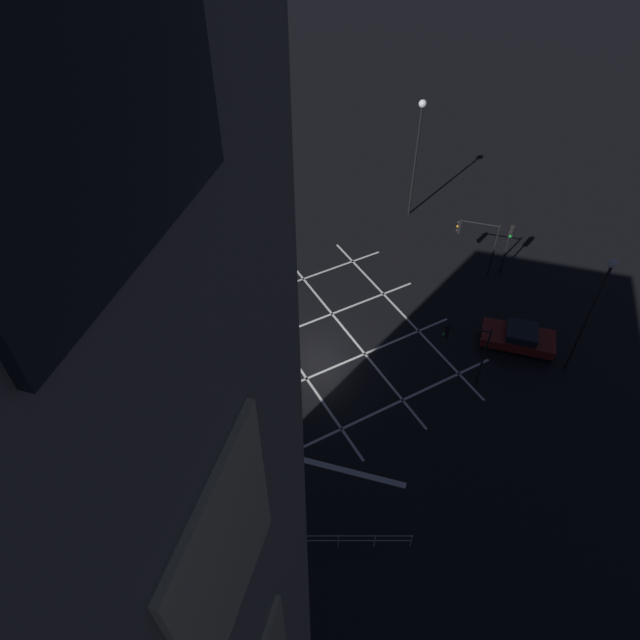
# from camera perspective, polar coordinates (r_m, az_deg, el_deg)

# --- Properties ---
(ground_plane) EXTENTS (200.00, 200.00, 0.00)m
(ground_plane) POSITION_cam_1_polar(r_m,az_deg,el_deg) (32.63, -0.00, -2.46)
(ground_plane) COLOR black
(road_markings) EXTENTS (18.82, 24.12, 0.01)m
(road_markings) POSITION_cam_1_polar(r_m,az_deg,el_deg) (34.78, -12.92, -0.20)
(road_markings) COLOR silver
(road_markings) RESTS_ON ground_plane
(traffic_light_median_south) EXTENTS (0.36, 0.39, 3.92)m
(traffic_light_median_south) POSITION_cam_1_polar(r_m,az_deg,el_deg) (33.86, -14.15, 4.51)
(traffic_light_median_south) COLOR black
(traffic_light_median_south) RESTS_ON ground_plane
(traffic_light_se_cross) EXTENTS (0.36, 2.68, 4.18)m
(traffic_light_se_cross) POSITION_cam_1_polar(r_m,az_deg,el_deg) (27.64, -20.63, -8.27)
(traffic_light_se_cross) COLOR black
(traffic_light_se_cross) RESTS_ON ground_plane
(traffic_light_median_north) EXTENTS (0.36, 2.34, 3.98)m
(traffic_light_median_north) POSITION_cam_1_polar(r_m,az_deg,el_deg) (29.75, 14.15, -1.97)
(traffic_light_median_north) COLOR black
(traffic_light_median_north) RESTS_ON ground_plane
(traffic_light_sw_cross) EXTENTS (0.36, 0.39, 4.15)m
(traffic_light_sw_cross) POSITION_cam_1_polar(r_m,az_deg,el_deg) (40.11, -9.04, 12.56)
(traffic_light_sw_cross) COLOR black
(traffic_light_sw_cross) RESTS_ON ground_plane
(traffic_light_nw_cross) EXTENTS (0.36, 2.62, 3.85)m
(traffic_light_nw_cross) POSITION_cam_1_polar(r_m,az_deg,el_deg) (37.03, 15.21, 8.23)
(traffic_light_nw_cross) COLOR black
(traffic_light_nw_cross) RESTS_ON ground_plane
(traffic_light_sw_main) EXTENTS (0.39, 0.36, 3.93)m
(traffic_light_sw_main) POSITION_cam_1_polar(r_m,az_deg,el_deg) (39.84, -8.31, 12.16)
(traffic_light_sw_main) COLOR black
(traffic_light_sw_main) RESTS_ON ground_plane
(traffic_light_nw_main) EXTENTS (0.39, 0.36, 3.82)m
(traffic_light_nw_main) POSITION_cam_1_polar(r_m,az_deg,el_deg) (37.49, 18.41, 7.73)
(traffic_light_nw_main) COLOR black
(traffic_light_nw_main) RESTS_ON ground_plane
(traffic_light_se_main) EXTENTS (0.39, 0.36, 3.47)m
(traffic_light_se_main) POSITION_cam_1_polar(r_m,az_deg,el_deg) (28.80, -23.08, -8.42)
(traffic_light_se_main) COLOR black
(traffic_light_se_main) RESTS_ON ground_plane
(street_lamp_east) EXTENTS (0.53, 0.53, 8.57)m
(street_lamp_east) POSITION_cam_1_polar(r_m,az_deg,el_deg) (40.15, 9.83, 17.64)
(street_lamp_east) COLOR black
(street_lamp_east) RESTS_ON ground_plane
(street_lamp_west) EXTENTS (0.43, 0.43, 7.57)m
(street_lamp_west) POSITION_cam_1_polar(r_m,az_deg,el_deg) (30.96, 25.84, 1.71)
(street_lamp_west) COLOR black
(street_lamp_west) RESTS_ON ground_plane
(street_tree_near) EXTENTS (2.48, 2.48, 4.41)m
(street_tree_near) POSITION_cam_1_polar(r_m,az_deg,el_deg) (43.26, -13.20, 14.76)
(street_tree_near) COLOR #38281C
(street_tree_near) RESTS_ON ground_plane
(waiting_car) EXTENTS (1.89, 4.05, 1.22)m
(waiting_car) POSITION_cam_1_polar(r_m,az_deg,el_deg) (34.15, 19.24, -1.63)
(waiting_car) COLOR maroon
(waiting_car) RESTS_ON ground_plane
(pedestrian_railing) EXTENTS (2.16, 7.40, 1.05)m
(pedestrian_railing) POSITION_cam_1_polar(r_m,az_deg,el_deg) (25.46, -0.00, -21.10)
(pedestrian_railing) COLOR #B7B7BC
(pedestrian_railing) RESTS_ON ground_plane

